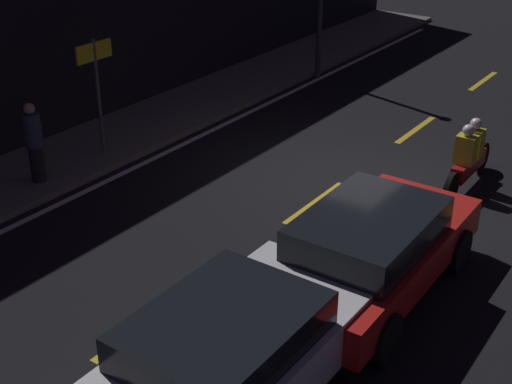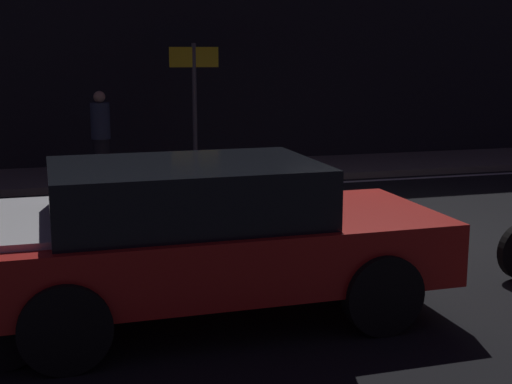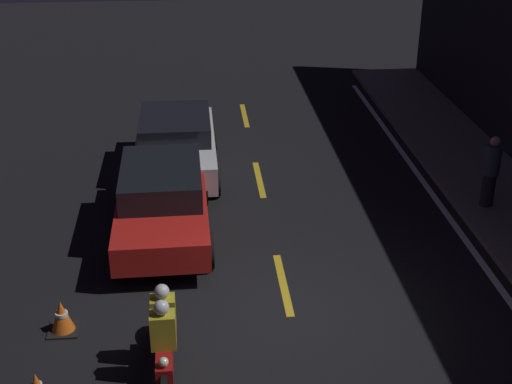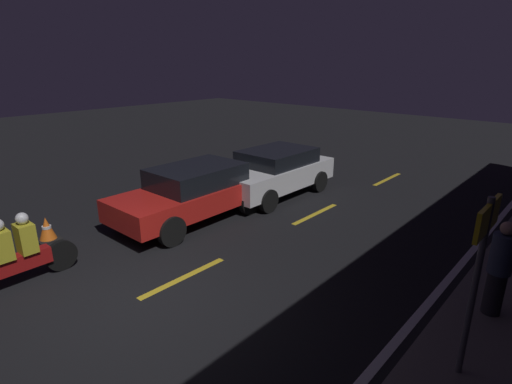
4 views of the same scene
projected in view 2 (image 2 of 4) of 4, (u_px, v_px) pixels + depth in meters
name	position (u px, v px, depth m)	size (l,w,h in m)	color
ground_plane	(399.00, 235.00, 9.36)	(56.00, 56.00, 0.00)	black
raised_curb	(279.00, 169.00, 14.24)	(28.00, 2.26, 0.12)	#605B56
building_front	(261.00, 30.00, 14.92)	(28.00, 0.30, 5.66)	black
lane_dash_c	(328.00, 240.00, 9.09)	(2.00, 0.14, 0.01)	gold
lane_solid_kerb	(302.00, 184.00, 12.96)	(25.20, 0.14, 0.01)	silver
taxi_red	(203.00, 234.00, 6.34)	(4.21, 1.92, 1.42)	red
pedestrian	(101.00, 135.00, 12.67)	(0.34, 0.34, 1.57)	black
shop_sign	(194.00, 83.00, 12.97)	(0.90, 0.08, 2.40)	#4C4C51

